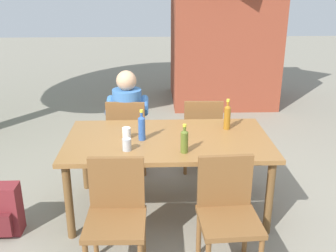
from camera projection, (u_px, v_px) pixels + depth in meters
The scene contains 14 objects.
ground_plane at pixel (168, 208), 3.90m from camera, with size 24.00×24.00×0.00m, color gray.
dining_table at pixel (168, 146), 3.67m from camera, with size 1.86×1.02×0.73m.
chair_far_left at pixel (128, 132), 4.47m from camera, with size 0.47×0.47×0.87m.
chair_near_right at pixel (227, 209), 2.99m from camera, with size 0.46×0.46×0.87m.
chair_far_right at pixel (202, 131), 4.50m from camera, with size 0.45×0.45×0.87m.
chair_near_left at pixel (116, 211), 2.96m from camera, with size 0.45×0.45×0.87m.
person_in_white_shirt at pixel (128, 115), 4.52m from camera, with size 0.47×0.62×1.18m.
bottle_blue at pixel (142, 127), 3.57m from camera, with size 0.06×0.06×0.28m.
bottle_olive at pixel (184, 140), 3.32m from camera, with size 0.06×0.06×0.25m.
bottle_amber at pixel (227, 116), 3.83m from camera, with size 0.06×0.06×0.30m.
cup_steel at pixel (127, 145), 3.37m from camera, with size 0.08×0.08×0.11m, color #B2B7BC.
cup_white at pixel (127, 133), 3.63m from camera, with size 0.08×0.08×0.10m, color white.
backpack_by_near_side at pixel (2, 211), 3.44m from camera, with size 0.31×0.24×0.46m.
brick_kiosk at pixel (223, 19), 6.89m from camera, with size 2.00×1.85×2.73m.
Camera 1 is at (-0.13, -3.37, 2.11)m, focal length 42.68 mm.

